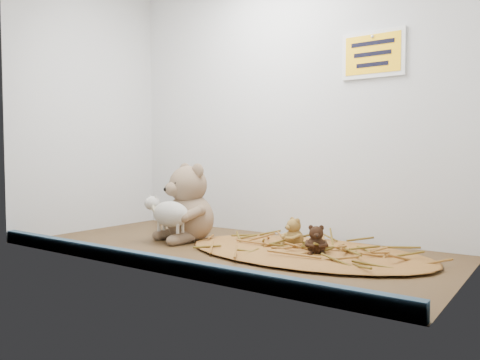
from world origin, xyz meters
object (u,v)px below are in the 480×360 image
Objects in this scene: toy_lamb at (171,214)px; main_teddy at (190,202)px; mini_teddy_brown at (316,238)px; mini_teddy_tan at (294,231)px.

main_teddy is at bearing 90.00° from toy_lamb.
main_teddy is at bearing 149.98° from mini_teddy_brown.
toy_lamb is at bearing 161.22° from mini_teddy_brown.
toy_lamb is 2.20× the size of mini_teddy_brown.
toy_lamb is (0.00, -8.48, -2.89)cm from main_teddy.
main_teddy is 34.63cm from mini_teddy_tan.
mini_teddy_brown is at bearing 2.28° from mini_teddy_tan.
mini_teddy_brown is (42.76, -0.43, -6.82)cm from main_teddy.
mini_teddy_tan is at bearing 120.99° from mini_teddy_brown.
mini_teddy_tan is (33.69, 4.72, -6.49)cm from main_teddy.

